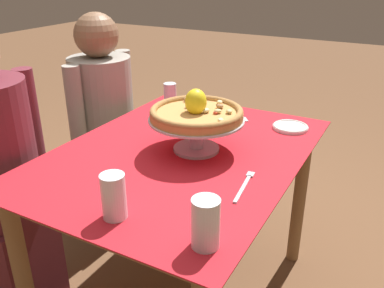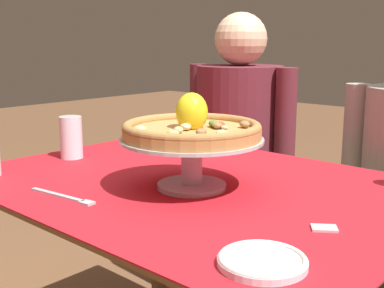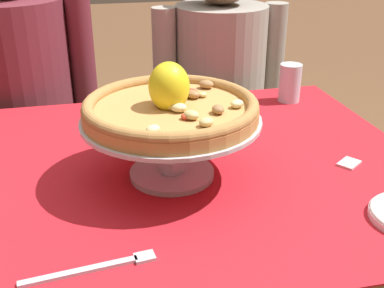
{
  "view_description": "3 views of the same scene",
  "coord_description": "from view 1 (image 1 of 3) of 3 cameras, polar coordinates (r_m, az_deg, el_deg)",
  "views": [
    {
      "loc": [
        -1.22,
        -0.71,
        1.39
      ],
      "look_at": [
        0.01,
        -0.04,
        0.77
      ],
      "focal_mm": 38.45,
      "sensor_mm": 36.0,
      "label": 1
    },
    {
      "loc": [
        0.85,
        -0.95,
        1.1
      ],
      "look_at": [
        0.04,
        -0.05,
        0.85
      ],
      "focal_mm": 46.9,
      "sensor_mm": 36.0,
      "label": 2
    },
    {
      "loc": [
        -0.12,
        -0.91,
        1.22
      ],
      "look_at": [
        0.08,
        -0.03,
        0.79
      ],
      "focal_mm": 44.81,
      "sensor_mm": 36.0,
      "label": 3
    }
  ],
  "objects": [
    {
      "name": "dining_table",
      "position": [
        1.61,
        -1.5,
        -4.59
      ],
      "size": [
        1.18,
        0.87,
        0.73
      ],
      "color": "olive",
      "rests_on": "ground"
    },
    {
      "name": "pizza_stand",
      "position": [
        1.53,
        0.62,
        2.17
      ],
      "size": [
        0.36,
        0.36,
        0.13
      ],
      "color": "#B7B7C1",
      "rests_on": "dining_table"
    },
    {
      "name": "pizza",
      "position": [
        1.51,
        0.64,
        4.46
      ],
      "size": [
        0.34,
        0.34,
        0.11
      ],
      "color": "#BC8447",
      "rests_on": "pizza_stand"
    },
    {
      "name": "water_glass_front_left",
      "position": [
        1.04,
        1.9,
        -11.29
      ],
      "size": [
        0.07,
        0.07,
        0.13
      ],
      "color": "silver",
      "rests_on": "dining_table"
    },
    {
      "name": "water_glass_side_left",
      "position": [
        1.16,
        -10.78,
        -7.46
      ],
      "size": [
        0.07,
        0.07,
        0.13
      ],
      "color": "white",
      "rests_on": "dining_table"
    },
    {
      "name": "water_glass_back_right",
      "position": [
        2.06,
        -3.06,
        6.73
      ],
      "size": [
        0.06,
        0.06,
        0.11
      ],
      "color": "silver",
      "rests_on": "dining_table"
    },
    {
      "name": "side_plate",
      "position": [
        1.81,
        13.49,
        2.33
      ],
      "size": [
        0.15,
        0.15,
        0.02
      ],
      "color": "white",
      "rests_on": "dining_table"
    },
    {
      "name": "dinner_fork",
      "position": [
        1.33,
        7.33,
        -5.62
      ],
      "size": [
        0.21,
        0.04,
        0.01
      ],
      "color": "#B7B7C1",
      "rests_on": "dining_table"
    },
    {
      "name": "sugar_packet",
      "position": [
        1.87,
        7.1,
        3.36
      ],
      "size": [
        0.06,
        0.06,
        0.0
      ],
      "primitive_type": "cube",
      "rotation": [
        0.0,
        0.0,
        0.62
      ],
      "color": "beige",
      "rests_on": "dining_table"
    },
    {
      "name": "diner_right",
      "position": [
        2.24,
        -11.93,
        1.63
      ],
      "size": [
        0.47,
        0.32,
        1.17
      ],
      "color": "#1E3833",
      "rests_on": "ground"
    }
  ]
}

